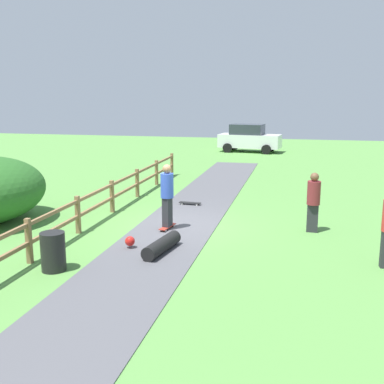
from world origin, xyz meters
name	(u,v)px	position (x,y,z in m)	size (l,w,h in m)	color
ground_plane	(176,227)	(0.00, 0.00, 0.00)	(60.00, 60.00, 0.00)	#568E42
asphalt_path	(176,226)	(0.00, 0.00, 0.01)	(2.40, 28.00, 0.02)	#515156
wooden_fence	(96,201)	(-2.60, 0.00, 0.67)	(0.12, 18.12, 1.10)	olive
trash_bin	(53,252)	(-1.80, -4.17, 0.45)	(0.56, 0.56, 0.90)	black
skater_riding	(167,193)	(-0.18, -0.35, 1.11)	(0.44, 0.82, 1.94)	#B23326
skater_fallen	(159,245)	(0.19, -2.42, 0.20)	(1.35, 1.64, 0.36)	black
skateboard_loose	(190,203)	(-0.25, 2.89, 0.09)	(0.81, 0.26, 0.08)	black
bystander_maroon	(313,199)	(4.01, 0.37, 0.97)	(0.40, 0.40, 1.76)	#2D2D33
parked_car_white	(249,138)	(0.05, 19.63, 0.96)	(4.39, 2.42, 1.92)	silver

